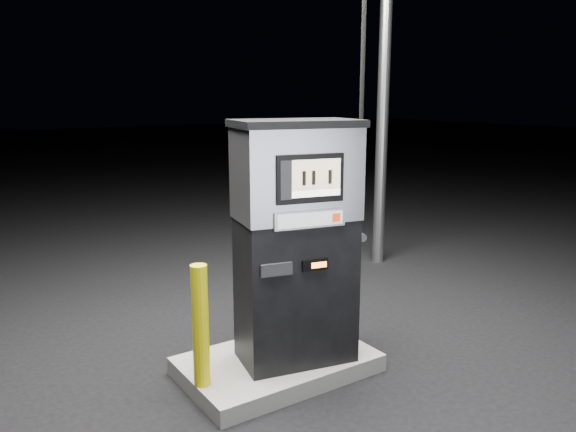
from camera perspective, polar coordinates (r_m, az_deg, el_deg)
ground at (r=5.03m, az=-1.09°, el=-15.58°), size 80.00×80.00×0.00m
pump_island at (r=4.99m, az=-1.10°, el=-14.82°), size 1.60×1.00×0.15m
fuel_dispenser at (r=4.58m, az=0.85°, el=-2.51°), size 1.16×0.79×4.16m
bollard_left at (r=4.37m, az=-8.88°, el=-10.99°), size 0.15×0.15×0.96m
bollard_right at (r=5.30m, az=4.59°, el=-6.30°), size 0.15×0.15×1.03m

